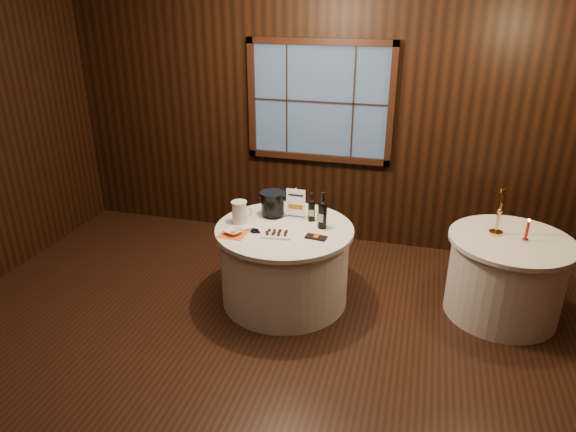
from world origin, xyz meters
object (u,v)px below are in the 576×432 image
(grape_bunch, at_px, (256,230))
(red_candle, at_px, (527,232))
(port_bottle_left, at_px, (312,209))
(ice_bucket, at_px, (273,203))
(sign_stand, at_px, (296,208))
(brass_candlestick, at_px, (498,218))
(side_table, at_px, (505,276))
(chocolate_plate, at_px, (277,234))
(chocolate_box, at_px, (316,237))
(port_bottle_right, at_px, (322,213))
(cracker_bowl, at_px, (233,232))
(main_table, at_px, (285,264))
(glass_pitcher, at_px, (240,212))

(grape_bunch, height_order, red_candle, red_candle)
(port_bottle_left, relative_size, ice_bucket, 1.15)
(sign_stand, distance_m, brass_candlestick, 1.83)
(side_table, distance_m, red_candle, 0.48)
(chocolate_plate, bearing_deg, side_table, 13.30)
(port_bottle_left, relative_size, chocolate_box, 1.49)
(side_table, xyz_separation_m, chocolate_box, (-1.67, -0.44, 0.39))
(sign_stand, xyz_separation_m, brass_candlestick, (1.82, 0.12, 0.05))
(port_bottle_right, height_order, red_candle, port_bottle_right)
(sign_stand, distance_m, cracker_bowl, 0.68)
(main_table, bearing_deg, glass_pitcher, 179.87)
(grape_bunch, bearing_deg, ice_bucket, 83.47)
(side_table, height_order, ice_bucket, ice_bucket)
(grape_bunch, height_order, cracker_bowl, cracker_bowl)
(main_table, distance_m, port_bottle_left, 0.59)
(sign_stand, distance_m, chocolate_box, 0.49)
(ice_bucket, bearing_deg, glass_pitcher, -138.07)
(red_candle, bearing_deg, port_bottle_left, -177.89)
(port_bottle_left, distance_m, glass_pitcher, 0.68)
(chocolate_plate, distance_m, grape_bunch, 0.20)
(side_table, relative_size, grape_bunch, 6.84)
(sign_stand, height_order, chocolate_box, sign_stand)
(main_table, relative_size, glass_pitcher, 6.09)
(main_table, xyz_separation_m, brass_candlestick, (1.87, 0.37, 0.54))
(chocolate_box, relative_size, cracker_bowl, 1.23)
(sign_stand, relative_size, brass_candlestick, 0.70)
(port_bottle_right, distance_m, chocolate_plate, 0.46)
(main_table, distance_m, ice_bucket, 0.59)
(sign_stand, xyz_separation_m, chocolate_plate, (-0.07, -0.43, -0.09))
(sign_stand, relative_size, port_bottle_left, 1.08)
(ice_bucket, bearing_deg, sign_stand, 5.16)
(port_bottle_left, height_order, ice_bucket, port_bottle_left)
(ice_bucket, bearing_deg, port_bottle_right, -15.68)
(port_bottle_right, bearing_deg, cracker_bowl, -138.18)
(main_table, distance_m, side_table, 2.02)
(side_table, distance_m, port_bottle_right, 1.76)
(brass_candlestick, bearing_deg, chocolate_plate, -163.76)
(glass_pitcher, bearing_deg, main_table, -11.23)
(cracker_bowl, bearing_deg, sign_stand, 48.32)
(brass_candlestick, bearing_deg, red_candle, -19.85)
(port_bottle_left, relative_size, red_candle, 1.36)
(sign_stand, bearing_deg, cracker_bowl, -128.98)
(port_bottle_right, relative_size, brass_candlestick, 0.80)
(port_bottle_left, bearing_deg, brass_candlestick, -5.72)
(port_bottle_right, bearing_deg, chocolate_box, -74.39)
(main_table, distance_m, sign_stand, 0.55)
(chocolate_box, distance_m, red_candle, 1.82)
(chocolate_box, bearing_deg, ice_bucket, 150.61)
(chocolate_box, bearing_deg, side_table, 21.50)
(port_bottle_left, height_order, cracker_bowl, port_bottle_left)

